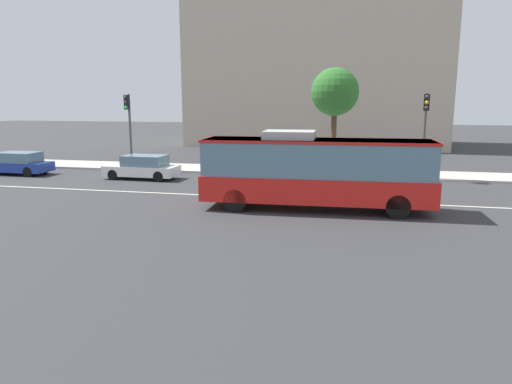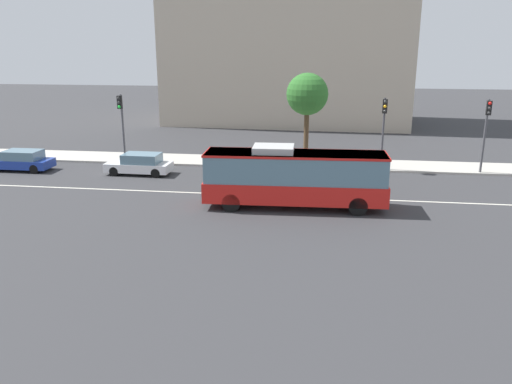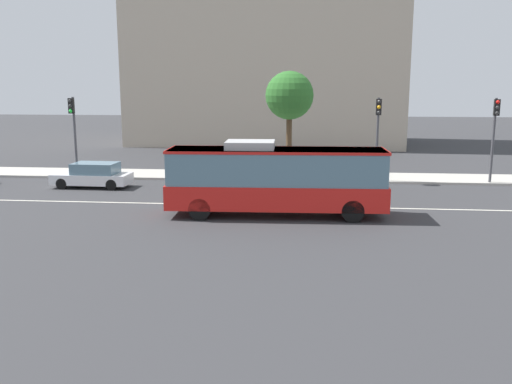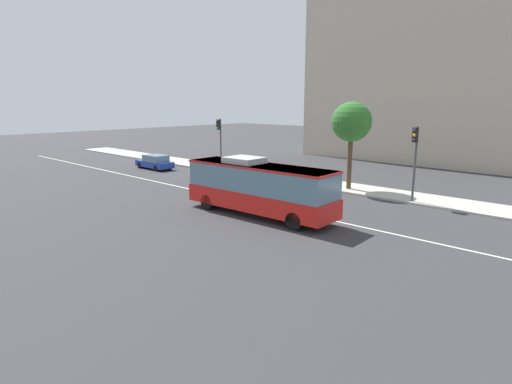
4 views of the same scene
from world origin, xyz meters
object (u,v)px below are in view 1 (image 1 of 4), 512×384
at_px(sedan_blue, 17,163).
at_px(traffic_light_near_corner, 129,119).
at_px(street_tree_kerbside_left, 335,93).
at_px(traffic_light_far_corner, 425,121).
at_px(sedan_white, 143,167).
at_px(transit_bus, 316,169).

bearing_deg(sedan_blue, traffic_light_near_corner, -153.99).
bearing_deg(street_tree_kerbside_left, traffic_light_far_corner, -10.56).
relative_size(sedan_white, traffic_light_far_corner, 0.87).
relative_size(traffic_light_far_corner, street_tree_kerbside_left, 0.76).
xyz_separation_m(sedan_white, traffic_light_near_corner, (-2.37, 3.08, 2.84)).
distance_m(transit_bus, sedan_white, 12.76).
relative_size(transit_bus, traffic_light_near_corner, 1.94).
distance_m(transit_bus, traffic_light_near_corner, 16.44).
distance_m(sedan_blue, traffic_light_far_corner, 25.97).
xyz_separation_m(transit_bus, street_tree_kerbside_left, (0.20, 10.22, 3.44)).
height_order(sedan_white, traffic_light_near_corner, traffic_light_near_corner).
distance_m(sedan_blue, traffic_light_near_corner, 7.74).
bearing_deg(sedan_white, street_tree_kerbside_left, -158.88).
relative_size(sedan_white, street_tree_kerbside_left, 0.67).
relative_size(traffic_light_near_corner, street_tree_kerbside_left, 0.76).
bearing_deg(transit_bus, sedan_white, 149.20).
relative_size(transit_bus, street_tree_kerbside_left, 1.48).
bearing_deg(sedan_white, transit_bus, 152.51).
xyz_separation_m(sedan_white, street_tree_kerbside_left, (11.36, 4.12, 4.52)).
bearing_deg(traffic_light_near_corner, sedan_white, 37.87).
xyz_separation_m(traffic_light_near_corner, street_tree_kerbside_left, (13.73, 1.04, 1.68)).
height_order(traffic_light_near_corner, traffic_light_far_corner, same).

